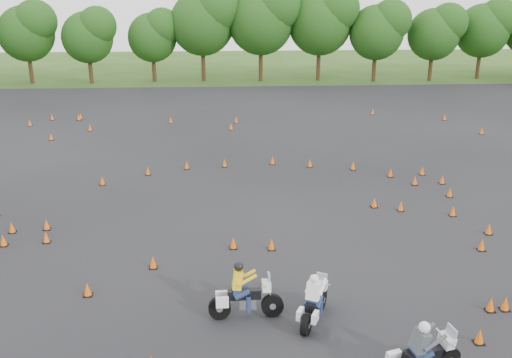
# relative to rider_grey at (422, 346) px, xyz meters

# --- Properties ---
(ground) EXTENTS (140.00, 140.00, 0.00)m
(ground) POSITION_rel_rider_grey_xyz_m (-3.60, 9.12, -0.95)
(ground) COLOR #2D5119
(ground) RESTS_ON ground
(asphalt_pad) EXTENTS (62.00, 62.00, 0.00)m
(asphalt_pad) POSITION_rel_rider_grey_xyz_m (-3.60, 15.12, -0.95)
(asphalt_pad) COLOR black
(asphalt_pad) RESTS_ON ground
(treeline) EXTENTS (87.10, 32.41, 10.79)m
(treeline) POSITION_rel_rider_grey_xyz_m (-1.72, 44.45, 3.69)
(treeline) COLOR #1D4413
(treeline) RESTS_ON ground
(traffic_cones) EXTENTS (36.11, 32.65, 0.45)m
(traffic_cones) POSITION_rel_rider_grey_xyz_m (-3.87, 15.03, -0.72)
(traffic_cones) COLOR #E55909
(traffic_cones) RESTS_ON asphalt_pad
(rider_grey) EXTENTS (2.56, 1.49, 1.89)m
(rider_grey) POSITION_rel_rider_grey_xyz_m (0.00, 0.00, 0.00)
(rider_grey) COLOR #44484C
(rider_grey) RESTS_ON ground
(rider_yellow) EXTENTS (2.40, 0.81, 1.84)m
(rider_yellow) POSITION_rel_rider_grey_xyz_m (-4.51, 3.11, -0.03)
(rider_yellow) COLOR yellow
(rider_yellow) RESTS_ON ground
(rider_white) EXTENTS (1.60, 2.31, 1.73)m
(rider_white) POSITION_rel_rider_grey_xyz_m (-2.42, 2.79, -0.08)
(rider_white) COLOR white
(rider_white) RESTS_ON ground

